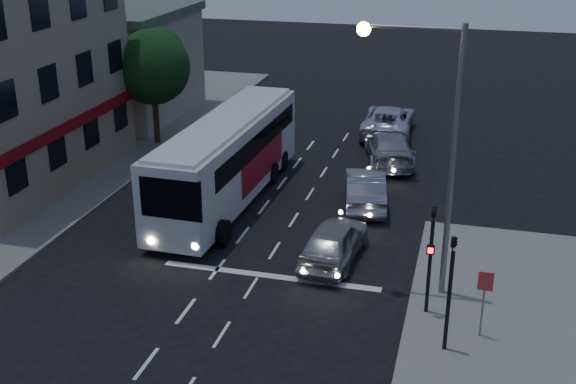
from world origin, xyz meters
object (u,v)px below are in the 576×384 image
(car_sedan_a, at_px, (365,188))
(car_sedan_c, at_px, (388,120))
(street_tree, at_px, (152,64))
(traffic_signal_side, at_px, (451,280))
(car_suv, at_px, (334,241))
(traffic_signal_main, at_px, (431,247))
(streetlight, at_px, (434,132))
(tour_bus, at_px, (227,157))
(regulatory_sign, at_px, (484,293))
(car_sedan_b, at_px, (389,148))

(car_sedan_a, relative_size, car_sedan_c, 0.81)
(street_tree, bearing_deg, traffic_signal_side, -44.50)
(car_sedan_c, xyz_separation_m, street_tree, (-12.03, -5.19, 3.68))
(car_sedan_a, bearing_deg, car_sedan_c, -98.61)
(car_suv, xyz_separation_m, traffic_signal_main, (3.66, -3.02, 1.64))
(streetlight, xyz_separation_m, street_tree, (-15.55, 12.82, -1.23))
(car_sedan_a, distance_m, car_sedan_c, 10.88)
(street_tree, bearing_deg, car_suv, -42.74)
(car_suv, bearing_deg, tour_bus, -34.05)
(regulatory_sign, bearing_deg, street_tree, 138.92)
(car_sedan_c, bearing_deg, car_sedan_a, 90.35)
(street_tree, bearing_deg, tour_bus, -46.06)
(car_suv, distance_m, car_sedan_b, 11.44)
(car_sedan_b, height_order, car_sedan_c, car_sedan_c)
(traffic_signal_main, height_order, traffic_signal_side, same)
(tour_bus, bearing_deg, car_sedan_c, 66.77)
(street_tree, bearing_deg, car_sedan_b, 0.89)
(traffic_signal_main, relative_size, streetlight, 0.46)
(tour_bus, bearing_deg, streetlight, -32.09)
(car_suv, xyz_separation_m, car_sedan_c, (-0.11, 16.41, 0.04))
(car_sedan_c, xyz_separation_m, streetlight, (3.52, -18.01, 4.91))
(car_suv, relative_size, streetlight, 0.51)
(car_sedan_a, relative_size, streetlight, 0.53)
(traffic_signal_side, xyz_separation_m, street_tree, (-16.51, 16.22, 2.08))
(tour_bus, distance_m, car_sedan_a, 6.19)
(car_suv, relative_size, car_sedan_b, 0.84)
(car_sedan_c, relative_size, traffic_signal_main, 1.44)
(tour_bus, relative_size, traffic_signal_main, 3.04)
(car_suv, bearing_deg, traffic_signal_side, 135.51)
(street_tree, bearing_deg, traffic_signal_main, -42.03)
(regulatory_sign, relative_size, street_tree, 0.35)
(traffic_signal_side, bearing_deg, streetlight, 105.70)
(traffic_signal_main, relative_size, traffic_signal_side, 1.00)
(streetlight, bearing_deg, traffic_signal_main, -79.80)
(regulatory_sign, bearing_deg, car_sedan_b, 107.17)
(regulatory_sign, xyz_separation_m, streetlight, (-1.96, 2.44, 4.14))
(regulatory_sign, xyz_separation_m, street_tree, (-17.51, 15.26, 2.90))
(car_sedan_a, bearing_deg, car_sedan_b, -103.60)
(car_sedan_a, xyz_separation_m, traffic_signal_side, (4.07, -10.54, 1.63))
(tour_bus, relative_size, street_tree, 2.01)
(car_sedan_a, relative_size, regulatory_sign, 2.17)
(car_suv, height_order, streetlight, streetlight)
(car_suv, xyz_separation_m, regulatory_sign, (5.36, -4.04, 0.82))
(tour_bus, xyz_separation_m, car_suv, (5.68, -4.51, -1.28))
(car_suv, bearing_deg, streetlight, 159.25)
(tour_bus, distance_m, traffic_signal_side, 13.84)
(tour_bus, distance_m, street_tree, 9.63)
(traffic_signal_main, bearing_deg, streetlight, 100.20)
(tour_bus, bearing_deg, car_sedan_a, 11.64)
(traffic_signal_main, bearing_deg, car_suv, 140.46)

